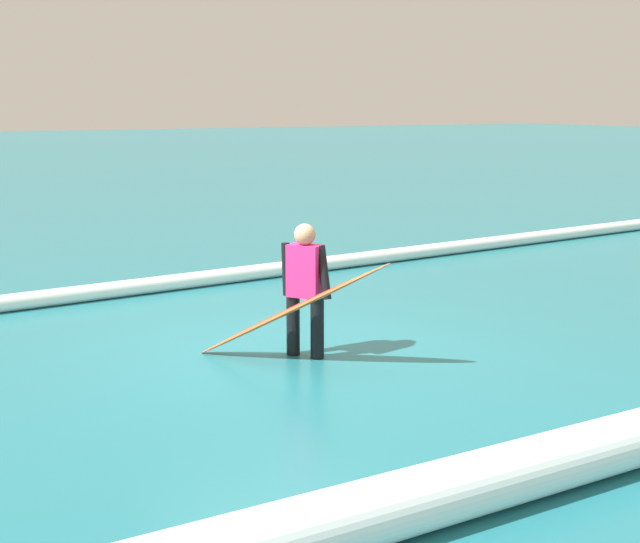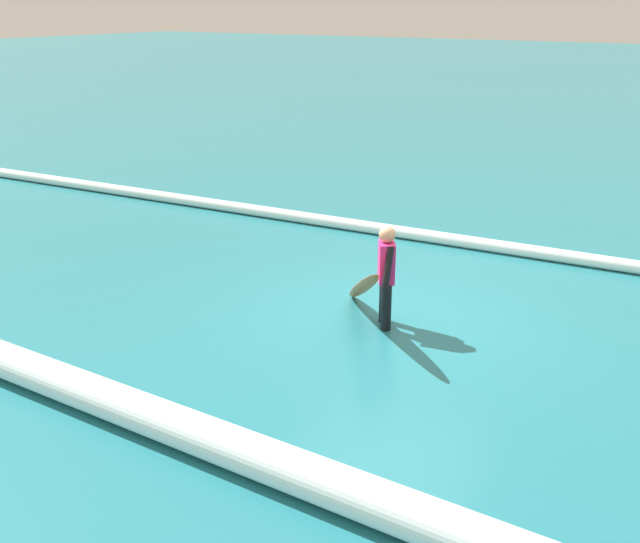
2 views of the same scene
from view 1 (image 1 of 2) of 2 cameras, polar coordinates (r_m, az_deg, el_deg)
name	(u,v)px [view 1 (image 1 of 2)]	position (r m, az deg, el deg)	size (l,w,h in m)	color
ground_plane	(282,348)	(9.49, -2.46, -4.94)	(155.87, 155.87, 0.00)	#206E7A
surfer	(305,283)	(8.98, -0.98, -0.77)	(0.35, 0.53, 1.38)	black
surfboard	(291,310)	(8.77, -1.88, -2.52)	(1.46, 1.82, 1.15)	#E55926
wave_crest_foreground	(116,290)	(12.17, -13.06, -1.14)	(0.22, 0.22, 24.58)	white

